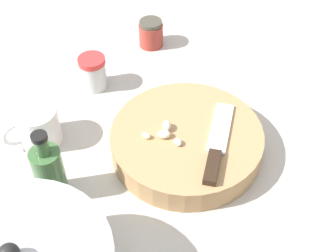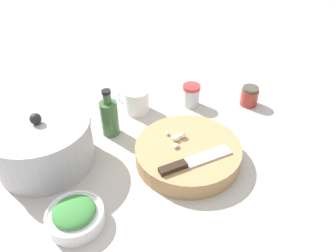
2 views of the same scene
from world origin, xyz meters
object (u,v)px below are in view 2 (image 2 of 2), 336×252
object	(u,v)px
oil_bottle	(109,117)
stock_pot	(43,143)
cutting_board	(188,153)
chef_knife	(191,162)
garlic_cloves	(177,137)
herb_bowl	(75,216)
spice_jar	(192,95)
coffee_mug	(136,101)
honey_jar	(249,96)

from	to	relation	value
oil_bottle	stock_pot	distance (m)	0.20
stock_pot	cutting_board	bearing A→B (deg)	-68.78
cutting_board	chef_knife	bearing A→B (deg)	-156.26
chef_knife	garlic_cloves	distance (m)	0.10
cutting_board	oil_bottle	world-z (taller)	oil_bottle
garlic_cloves	stock_pot	world-z (taller)	stock_pot
oil_bottle	herb_bowl	bearing A→B (deg)	-165.79
spice_jar	cutting_board	bearing A→B (deg)	-165.39
oil_bottle	stock_pot	size ratio (longest dim) A/B	0.57
spice_jar	herb_bowl	bearing A→B (deg)	169.13
coffee_mug	stock_pot	bearing A→B (deg)	157.85
herb_bowl	oil_bottle	xyz separation A→B (m)	(0.31, 0.08, 0.03)
cutting_board	garlic_cloves	xyz separation A→B (m)	(0.02, 0.04, 0.03)
garlic_cloves	coffee_mug	distance (m)	0.24
cutting_board	stock_pot	size ratio (longest dim) A/B	1.09
spice_jar	coffee_mug	size ratio (longest dim) A/B	0.68
coffee_mug	herb_bowl	bearing A→B (deg)	-172.75
herb_bowl	chef_knife	bearing A→B (deg)	-41.67
oil_bottle	stock_pot	world-z (taller)	stock_pot
coffee_mug	honey_jar	size ratio (longest dim) A/B	1.70
garlic_cloves	stock_pot	distance (m)	0.35
herb_bowl	spice_jar	size ratio (longest dim) A/B	1.72
coffee_mug	oil_bottle	bearing A→B (deg)	170.37
coffee_mug	honey_jar	distance (m)	0.37
chef_knife	oil_bottle	world-z (taller)	oil_bottle
coffee_mug	oil_bottle	xyz separation A→B (m)	(-0.13, 0.02, 0.02)
honey_jar	stock_pot	xyz separation A→B (m)	(-0.46, 0.46, 0.03)
cutting_board	herb_bowl	world-z (taller)	herb_bowl
honey_jar	oil_bottle	xyz separation A→B (m)	(-0.29, 0.36, 0.03)
herb_bowl	honey_jar	size ratio (longest dim) A/B	1.99
chef_knife	herb_bowl	xyz separation A→B (m)	(-0.22, 0.20, -0.03)
coffee_mug	stock_pot	xyz separation A→B (m)	(-0.30, 0.12, 0.03)
cutting_board	honey_jar	world-z (taller)	honey_jar
honey_jar	stock_pot	world-z (taller)	stock_pot
herb_bowl	oil_bottle	bearing A→B (deg)	14.21
herb_bowl	spice_jar	distance (m)	0.54
chef_knife	herb_bowl	distance (m)	0.29
chef_knife	coffee_mug	size ratio (longest dim) A/B	1.48
herb_bowl	stock_pot	bearing A→B (deg)	51.71
stock_pot	honey_jar	bearing A→B (deg)	-44.68
coffee_mug	cutting_board	bearing A→B (deg)	-126.18
chef_knife	oil_bottle	size ratio (longest dim) A/B	1.10
chef_knife	honey_jar	size ratio (longest dim) A/B	2.51
chef_knife	oil_bottle	xyz separation A→B (m)	(0.09, 0.27, 0.01)
garlic_cloves	spice_jar	distance (m)	0.24
coffee_mug	honey_jar	bearing A→B (deg)	-64.16
chef_knife	coffee_mug	distance (m)	0.34
honey_jar	oil_bottle	distance (m)	0.46
oil_bottle	coffee_mug	bearing A→B (deg)	-9.63
oil_bottle	spice_jar	bearing A→B (deg)	-38.93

